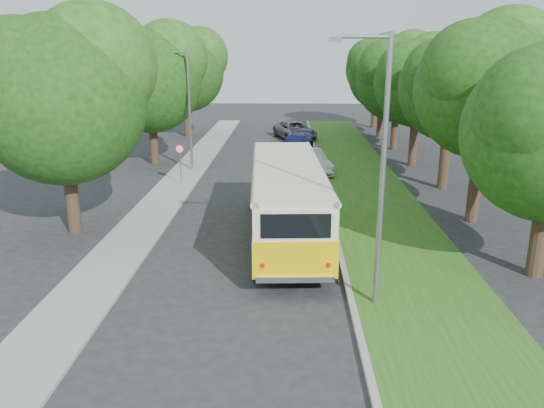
{
  "coord_description": "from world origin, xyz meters",
  "views": [
    {
      "loc": [
        1.64,
        -17.22,
        7.54
      ],
      "look_at": [
        0.97,
        3.37,
        1.5
      ],
      "focal_mm": 35.0,
      "sensor_mm": 36.0,
      "label": 1
    }
  ],
  "objects_px": {
    "lamppost_near": "(380,166)",
    "vintage_bus": "(287,202)",
    "car_silver": "(301,182)",
    "car_grey": "(295,130)",
    "car_blue": "(296,144)",
    "lamppost_far": "(188,106)",
    "car_white": "(311,162)"
  },
  "relations": [
    {
      "from": "lamppost_near",
      "to": "vintage_bus",
      "type": "relative_size",
      "value": 0.74
    },
    {
      "from": "car_white",
      "to": "car_blue",
      "type": "relative_size",
      "value": 0.91
    },
    {
      "from": "lamppost_far",
      "to": "car_white",
      "type": "relative_size",
      "value": 1.67
    },
    {
      "from": "vintage_bus",
      "to": "car_blue",
      "type": "height_order",
      "value": "vintage_bus"
    },
    {
      "from": "vintage_bus",
      "to": "car_white",
      "type": "xyz_separation_m",
      "value": [
        1.42,
        12.21,
        -0.87
      ]
    },
    {
      "from": "car_white",
      "to": "car_grey",
      "type": "bearing_deg",
      "value": 77.02
    },
    {
      "from": "lamppost_far",
      "to": "lamppost_near",
      "type": "bearing_deg",
      "value": -64.29
    },
    {
      "from": "lamppost_near",
      "to": "car_silver",
      "type": "relative_size",
      "value": 2.22
    },
    {
      "from": "car_white",
      "to": "car_blue",
      "type": "height_order",
      "value": "car_white"
    },
    {
      "from": "car_white",
      "to": "car_silver",
      "type": "bearing_deg",
      "value": -115.16
    },
    {
      "from": "lamppost_near",
      "to": "car_white",
      "type": "relative_size",
      "value": 1.79
    },
    {
      "from": "lamppost_near",
      "to": "car_grey",
      "type": "distance_m",
      "value": 31.32
    },
    {
      "from": "lamppost_far",
      "to": "car_grey",
      "type": "xyz_separation_m",
      "value": [
        6.84,
        12.55,
        -3.35
      ]
    },
    {
      "from": "car_silver",
      "to": "car_grey",
      "type": "relative_size",
      "value": 0.65
    },
    {
      "from": "lamppost_far",
      "to": "car_silver",
      "type": "distance_m",
      "value": 9.49
    },
    {
      "from": "car_white",
      "to": "lamppost_near",
      "type": "bearing_deg",
      "value": -102.88
    },
    {
      "from": "car_silver",
      "to": "car_white",
      "type": "height_order",
      "value": "car_white"
    },
    {
      "from": "car_silver",
      "to": "car_blue",
      "type": "distance_m",
      "value": 11.44
    },
    {
      "from": "lamppost_near",
      "to": "vintage_bus",
      "type": "bearing_deg",
      "value": 114.51
    },
    {
      "from": "lamppost_near",
      "to": "car_grey",
      "type": "xyz_separation_m",
      "value": [
        -2.06,
        31.05,
        -3.6
      ]
    },
    {
      "from": "vintage_bus",
      "to": "car_grey",
      "type": "height_order",
      "value": "vintage_bus"
    },
    {
      "from": "lamppost_far",
      "to": "car_silver",
      "type": "bearing_deg",
      "value": -37.71
    },
    {
      "from": "car_blue",
      "to": "car_grey",
      "type": "distance_m",
      "value": 6.5
    },
    {
      "from": "vintage_bus",
      "to": "car_grey",
      "type": "relative_size",
      "value": 1.95
    },
    {
      "from": "car_grey",
      "to": "lamppost_near",
      "type": "bearing_deg",
      "value": -104.61
    },
    {
      "from": "car_silver",
      "to": "car_grey",
      "type": "bearing_deg",
      "value": 77.98
    },
    {
      "from": "car_blue",
      "to": "car_grey",
      "type": "relative_size",
      "value": 0.89
    },
    {
      "from": "lamppost_near",
      "to": "car_blue",
      "type": "xyz_separation_m",
      "value": [
        -2.01,
        24.54,
        -3.66
      ]
    },
    {
      "from": "car_blue",
      "to": "lamppost_near",
      "type": "bearing_deg",
      "value": -73.26
    },
    {
      "from": "lamppost_near",
      "to": "car_blue",
      "type": "distance_m",
      "value": 24.9
    },
    {
      "from": "car_silver",
      "to": "car_blue",
      "type": "height_order",
      "value": "car_blue"
    },
    {
      "from": "lamppost_far",
      "to": "car_white",
      "type": "distance_m",
      "value": 8.42
    }
  ]
}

